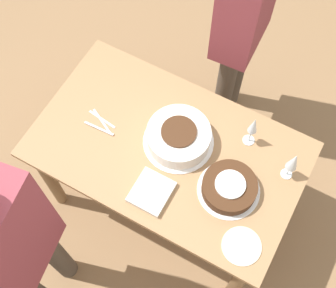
# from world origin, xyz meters

# --- Properties ---
(ground_plane) EXTENTS (12.00, 12.00, 0.00)m
(ground_plane) POSITION_xyz_m (0.00, 0.00, 0.00)
(ground_plane) COLOR #8E6B47
(dining_table) EXTENTS (1.36, 0.81, 0.77)m
(dining_table) POSITION_xyz_m (0.00, 0.00, 0.64)
(dining_table) COLOR #9E754C
(dining_table) RESTS_ON ground_plane
(cake_center_white) EXTENTS (0.36, 0.36, 0.12)m
(cake_center_white) POSITION_xyz_m (0.03, 0.06, 0.82)
(cake_center_white) COLOR white
(cake_center_white) RESTS_ON dining_table
(cake_front_chocolate) EXTENTS (0.31, 0.31, 0.09)m
(cake_front_chocolate) POSITION_xyz_m (0.36, -0.06, 0.80)
(cake_front_chocolate) COLOR white
(cake_front_chocolate) RESTS_ON dining_table
(wine_glass_near) EXTENTS (0.06, 0.06, 0.22)m
(wine_glass_near) POSITION_xyz_m (0.58, 0.16, 0.92)
(wine_glass_near) COLOR silver
(wine_glass_near) RESTS_ON dining_table
(wine_glass_far) EXTENTS (0.06, 0.06, 0.22)m
(wine_glass_far) POSITION_xyz_m (0.34, 0.24, 0.92)
(wine_glass_far) COLOR silver
(wine_glass_far) RESTS_ON dining_table
(dessert_plate_right) EXTENTS (0.19, 0.19, 0.01)m
(dessert_plate_right) POSITION_xyz_m (0.53, -0.27, 0.77)
(dessert_plate_right) COLOR beige
(dessert_plate_right) RESTS_ON dining_table
(fork_pile) EXTENTS (0.19, 0.10, 0.01)m
(fork_pile) POSITION_xyz_m (-0.37, -0.04, 0.77)
(fork_pile) COLOR silver
(fork_pile) RESTS_ON dining_table
(napkin_stack) EXTENTS (0.18, 0.19, 0.03)m
(napkin_stack) POSITION_xyz_m (0.05, -0.25, 0.78)
(napkin_stack) COLOR silver
(napkin_stack) RESTS_ON dining_table
(person_cutting) EXTENTS (0.28, 0.43, 1.61)m
(person_cutting) POSITION_xyz_m (-0.30, -0.79, 0.97)
(person_cutting) COLOR #4C4238
(person_cutting) RESTS_ON ground_plane
(person_watching) EXTENTS (0.24, 0.41, 1.62)m
(person_watching) POSITION_xyz_m (0.03, 0.78, 0.98)
(person_watching) COLOR #4C4238
(person_watching) RESTS_ON ground_plane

